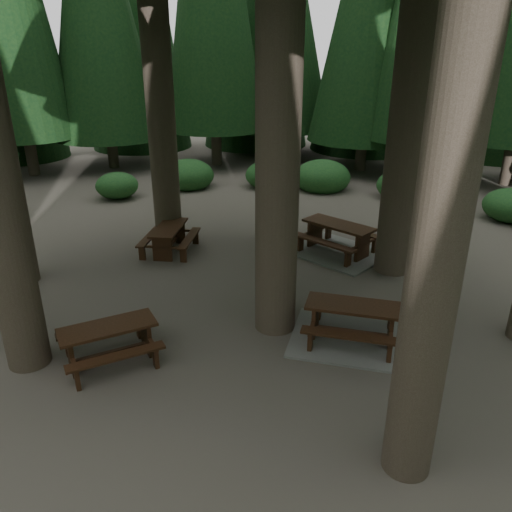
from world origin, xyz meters
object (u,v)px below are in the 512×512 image
at_px(picnic_table_b, 169,235).
at_px(picnic_table_e, 109,338).
at_px(picnic_table_c, 338,243).
at_px(picnic_table_a, 352,328).

height_order(picnic_table_b, picnic_table_e, picnic_table_b).
relative_size(picnic_table_b, picnic_table_c, 0.67).
bearing_deg(picnic_table_b, picnic_table_a, -129.67).
relative_size(picnic_table_a, picnic_table_e, 1.22).
xyz_separation_m(picnic_table_a, picnic_table_c, (-1.65, 4.34, 0.04)).
bearing_deg(picnic_table_e, picnic_table_c, 19.17).
bearing_deg(picnic_table_e, picnic_table_a, -18.60).
relative_size(picnic_table_a, picnic_table_c, 0.86).
xyz_separation_m(picnic_table_a, picnic_table_b, (-6.02, 2.33, 0.23)).
distance_m(picnic_table_a, picnic_table_c, 4.64).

